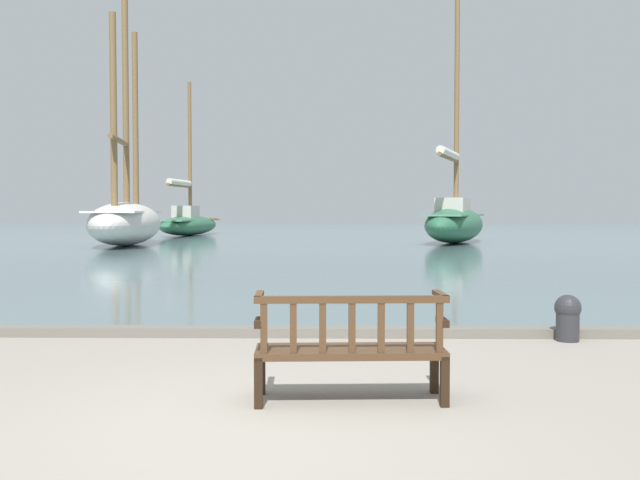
{
  "coord_description": "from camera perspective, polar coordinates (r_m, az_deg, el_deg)",
  "views": [
    {
      "loc": [
        0.64,
        -5.26,
        1.61
      ],
      "look_at": [
        0.4,
        10.0,
        1.0
      ],
      "focal_mm": 40.0,
      "sensor_mm": 36.0,
      "label": 1
    }
  ],
  "objects": [
    {
      "name": "sailboat_centre_channel",
      "position": [
        33.59,
        -15.26,
        1.67
      ],
      "size": [
        3.93,
        11.2,
        13.39
      ],
      "color": "silver",
      "rests_on": "harbor_water"
    },
    {
      "name": "harbor_water",
      "position": [
        49.29,
        0.16,
        0.46
      ],
      "size": [
        100.0,
        80.0,
        0.08
      ],
      "primitive_type": "cube",
      "color": "slate",
      "rests_on": "ground"
    },
    {
      "name": "mooring_bollard",
      "position": [
        9.4,
        19.21,
        -5.76
      ],
      "size": [
        0.33,
        0.33,
        0.58
      ],
      "color": "#2D2D33",
      "rests_on": "ground"
    },
    {
      "name": "ground_plane",
      "position": [
        5.53,
        -6.01,
        -14.61
      ],
      "size": [
        160.0,
        160.0,
        0.0
      ],
      "primitive_type": "plane",
      "color": "gray"
    },
    {
      "name": "sailboat_outer_starboard",
      "position": [
        46.63,
        -10.45,
        1.39
      ],
      "size": [
        3.45,
        10.57,
        9.87
      ],
      "color": "#2D6647",
      "rests_on": "harbor_water"
    },
    {
      "name": "quay_edge_kerb",
      "position": [
        9.26,
        -3.12,
        -7.34
      ],
      "size": [
        40.0,
        0.3,
        0.12
      ],
      "primitive_type": "cube",
      "color": "slate",
      "rests_on": "ground"
    },
    {
      "name": "sailboat_far_port",
      "position": [
        35.51,
        10.74,
        1.54
      ],
      "size": [
        5.21,
        9.22,
        12.3
      ],
      "color": "#2D6647",
      "rests_on": "harbor_water"
    },
    {
      "name": "park_bench",
      "position": [
        6.08,
        2.44,
        -8.5
      ],
      "size": [
        1.62,
        0.59,
        0.92
      ],
      "color": "black",
      "rests_on": "ground"
    }
  ]
}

